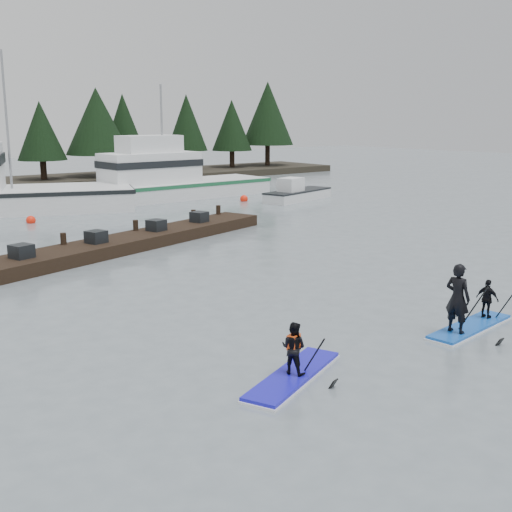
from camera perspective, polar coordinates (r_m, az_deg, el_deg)
ground at (r=17.13m, az=12.59°, el=-6.97°), size 160.00×160.00×0.00m
fishing_boat_medium at (r=45.11m, az=-7.88°, el=5.87°), size 14.58×4.60×8.61m
skiff at (r=43.80m, az=3.74°, el=5.42°), size 6.07×3.17×0.68m
floating_dock at (r=28.30m, az=-10.93°, el=1.27°), size 15.77×6.57×0.53m
buoy_c at (r=43.23m, az=-1.08°, el=4.90°), size 0.54×0.54×0.54m
buoy_b at (r=36.35m, az=-19.36°, el=2.79°), size 0.50×0.50×0.50m
paddleboard_solo at (r=14.05m, az=3.35°, el=-9.39°), size 3.32×2.01×1.77m
paddleboard_duo at (r=17.78m, az=18.25°, el=-4.30°), size 3.30×1.34×2.46m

